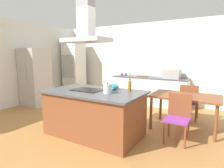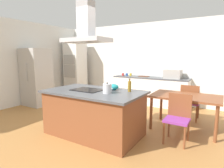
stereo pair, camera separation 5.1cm
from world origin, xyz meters
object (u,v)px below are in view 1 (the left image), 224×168
countertop_microwave (172,74)px  refrigerator (35,77)px  mixing_bowl (113,87)px  wall_oven_stack (74,68)px  dining_table (185,99)px  cooktop (87,90)px  tea_kettle (108,89)px  coffee_mug_red (122,74)px  coffee_mug_blue (126,74)px  range_hood (86,29)px  cutting_board (143,76)px  chair_facing_back_wall (189,100)px  chair_facing_island (178,114)px  coffee_mug_yellow (130,75)px  olive_oil_bottle (130,86)px

countertop_microwave → refrigerator: bearing=-152.6°
mixing_bowl → wall_oven_stack: wall_oven_stack is taller
countertop_microwave → dining_table: countertop_microwave is taller
cooktop → tea_kettle: tea_kettle is taller
coffee_mug_red → wall_oven_stack: 2.08m
coffee_mug_blue → range_hood: (0.56, -2.88, 1.16)m
cutting_board → refrigerator: 3.52m
coffee_mug_blue → tea_kettle: bearing=-69.8°
mixing_bowl → refrigerator: size_ratio=0.12×
tea_kettle → refrigerator: size_ratio=0.12×
tea_kettle → range_hood: size_ratio=0.24×
chair_facing_back_wall → mixing_bowl: bearing=-128.0°
dining_table → tea_kettle: bearing=-132.0°
refrigerator → coffee_mug_red: bearing=41.6°
range_hood → tea_kettle: bearing=-6.9°
tea_kettle → mixing_bowl: tea_kettle is taller
refrigerator → coffee_mug_blue: bearing=41.2°
cutting_board → chair_facing_back_wall: (1.63, -1.04, -0.40)m
chair_facing_back_wall → countertop_microwave: bearing=124.2°
wall_oven_stack → dining_table: 4.66m
wall_oven_stack → chair_facing_island: wall_oven_stack is taller
dining_table → coffee_mug_yellow: bearing=141.4°
olive_oil_bottle → chair_facing_back_wall: (0.88, 1.60, -0.50)m
olive_oil_bottle → coffee_mug_yellow: olive_oil_bottle is taller
olive_oil_bottle → coffee_mug_yellow: bearing=115.2°
olive_oil_bottle → range_hood: (-0.81, -0.29, 1.09)m
countertop_microwave → wall_oven_stack: (-3.75, -0.23, 0.06)m
wall_oven_stack → range_hood: bearing=-44.0°
countertop_microwave → coffee_mug_yellow: bearing=179.0°
countertop_microwave → mixing_bowl: bearing=-102.5°
coffee_mug_blue → dining_table: bearing=-36.4°
olive_oil_bottle → chair_facing_island: olive_oil_bottle is taller
cooktop → cutting_board: (0.05, 2.93, 0.00)m
mixing_bowl → coffee_mug_red: size_ratio=2.43×
coffee_mug_red → countertop_microwave: bearing=2.6°
olive_oil_bottle → range_hood: range_hood is taller
olive_oil_bottle → coffee_mug_red: olive_oil_bottle is taller
countertop_microwave → wall_oven_stack: bearing=-176.4°
coffee_mug_yellow → refrigerator: 3.12m
mixing_bowl → dining_table: 1.58m
coffee_mug_blue → cutting_board: bearing=5.0°
dining_table → refrigerator: bearing=-175.9°
mixing_bowl → wall_oven_stack: bearing=143.5°
mixing_bowl → coffee_mug_red: bearing=113.8°
olive_oil_bottle → coffee_mug_blue: (-1.37, 2.59, -0.06)m
mixing_bowl → coffee_mug_blue: bearing=111.1°
mixing_bowl → coffee_mug_blue: mixing_bowl is taller
chair_facing_island → refrigerator: bearing=175.7°
olive_oil_bottle → dining_table: 1.33m
coffee_mug_blue → chair_facing_island: (2.24, -2.32, -0.44)m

